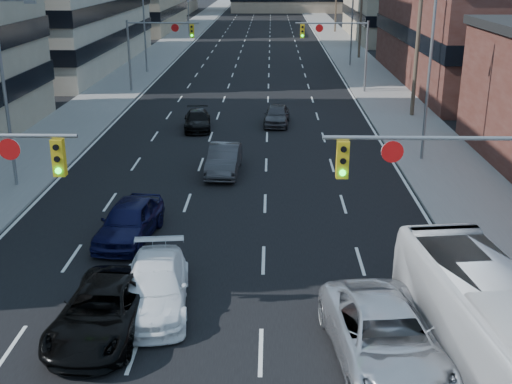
{
  "coord_description": "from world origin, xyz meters",
  "views": [
    {
      "loc": [
        2.03,
        -9.66,
        10.45
      ],
      "look_at": [
        1.49,
        13.43,
        2.2
      ],
      "focal_mm": 45.0,
      "sensor_mm": 36.0,
      "label": 1
    }
  ],
  "objects_px": {
    "white_van": "(156,287)",
    "sedan_blue": "(129,221)",
    "black_pickup": "(103,311)",
    "transit_bus": "(507,349)",
    "silver_suv": "(386,339)"
  },
  "relations": [
    {
      "from": "transit_bus",
      "to": "sedan_blue",
      "type": "relative_size",
      "value": 2.27
    },
    {
      "from": "silver_suv",
      "to": "transit_bus",
      "type": "xyz_separation_m",
      "value": [
        2.71,
        -1.41,
        0.65
      ]
    },
    {
      "from": "black_pickup",
      "to": "sedan_blue",
      "type": "height_order",
      "value": "sedan_blue"
    },
    {
      "from": "black_pickup",
      "to": "silver_suv",
      "type": "xyz_separation_m",
      "value": [
        8.12,
        -1.48,
        0.12
      ]
    },
    {
      "from": "black_pickup",
      "to": "white_van",
      "type": "height_order",
      "value": "white_van"
    },
    {
      "from": "silver_suv",
      "to": "sedan_blue",
      "type": "relative_size",
      "value": 1.29
    },
    {
      "from": "white_van",
      "to": "sedan_blue",
      "type": "bearing_deg",
      "value": 104.15
    },
    {
      "from": "white_van",
      "to": "sedan_blue",
      "type": "xyz_separation_m",
      "value": [
        -1.97,
        5.34,
        0.07
      ]
    },
    {
      "from": "silver_suv",
      "to": "transit_bus",
      "type": "height_order",
      "value": "transit_bus"
    },
    {
      "from": "white_van",
      "to": "sedan_blue",
      "type": "height_order",
      "value": "sedan_blue"
    },
    {
      "from": "white_van",
      "to": "sedan_blue",
      "type": "distance_m",
      "value": 5.69
    },
    {
      "from": "black_pickup",
      "to": "transit_bus",
      "type": "xyz_separation_m",
      "value": [
        10.82,
        -2.89,
        0.76
      ]
    },
    {
      "from": "white_van",
      "to": "silver_suv",
      "type": "relative_size",
      "value": 0.83
    },
    {
      "from": "black_pickup",
      "to": "silver_suv",
      "type": "relative_size",
      "value": 0.86
    },
    {
      "from": "sedan_blue",
      "to": "silver_suv",
      "type": "bearing_deg",
      "value": -37.18
    }
  ]
}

